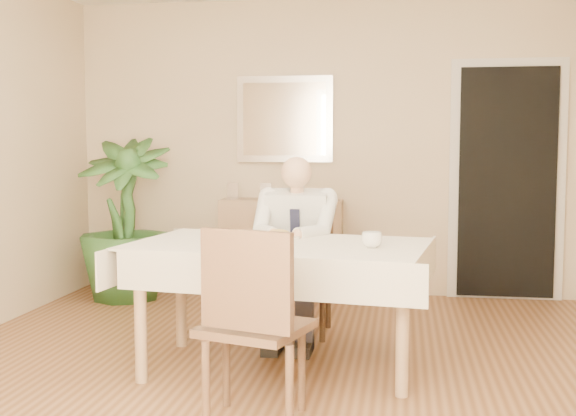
% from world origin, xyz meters
% --- Properties ---
extents(room, '(5.00, 5.02, 2.60)m').
position_xyz_m(room, '(0.00, 0.00, 1.30)').
color(room, brown).
rests_on(room, ground).
extents(window, '(1.34, 0.04, 1.44)m').
position_xyz_m(window, '(0.00, -2.47, 1.45)').
color(window, beige).
rests_on(window, room).
extents(doorway, '(0.96, 0.07, 2.10)m').
position_xyz_m(doorway, '(1.55, 2.46, 1.00)').
color(doorway, beige).
rests_on(doorway, ground).
extents(mirror, '(0.86, 0.04, 0.76)m').
position_xyz_m(mirror, '(-0.37, 2.47, 1.55)').
color(mirror, silver).
rests_on(mirror, room).
extents(dining_table, '(1.85, 1.24, 0.75)m').
position_xyz_m(dining_table, '(-0.04, 0.25, 0.67)').
color(dining_table, '#906F4A').
rests_on(dining_table, ground).
extents(chair_far, '(0.47, 0.47, 0.94)m').
position_xyz_m(chair_far, '(-0.04, 1.13, 0.53)').
color(chair_far, '#3C2517').
rests_on(chair_far, ground).
extents(chair_near, '(0.56, 0.57, 0.95)m').
position_xyz_m(chair_near, '(-0.00, -0.68, 0.54)').
color(chair_near, '#3C2517').
rests_on(chair_near, ground).
extents(seated_man, '(0.48, 0.72, 1.24)m').
position_xyz_m(seated_man, '(-0.04, 0.84, 0.69)').
color(seated_man, white).
rests_on(seated_man, ground).
extents(plate, '(0.26, 0.26, 0.02)m').
position_xyz_m(plate, '(-0.07, 0.44, 0.76)').
color(plate, white).
rests_on(plate, dining_table).
extents(food, '(0.14, 0.14, 0.06)m').
position_xyz_m(food, '(-0.07, 0.44, 0.78)').
color(food, olive).
rests_on(food, dining_table).
extents(knife, '(0.01, 0.13, 0.01)m').
position_xyz_m(knife, '(-0.03, 0.38, 0.78)').
color(knife, silver).
rests_on(knife, dining_table).
extents(fork, '(0.01, 0.13, 0.01)m').
position_xyz_m(fork, '(-0.11, 0.38, 0.78)').
color(fork, silver).
rests_on(fork, dining_table).
extents(coffee_mug, '(0.14, 0.14, 0.09)m').
position_xyz_m(coffee_mug, '(0.51, 0.13, 0.80)').
color(coffee_mug, white).
rests_on(coffee_mug, dining_table).
extents(sideboard, '(1.07, 0.39, 0.85)m').
position_xyz_m(sideboard, '(-0.37, 2.32, 0.42)').
color(sideboard, '#906F4A').
rests_on(sideboard, ground).
extents(photo_frame_left, '(0.10, 0.02, 0.14)m').
position_xyz_m(photo_frame_left, '(-0.82, 2.35, 0.92)').
color(photo_frame_left, silver).
rests_on(photo_frame_left, sideboard).
extents(photo_frame_center, '(0.10, 0.02, 0.14)m').
position_xyz_m(photo_frame_center, '(-0.52, 2.35, 0.92)').
color(photo_frame_center, silver).
rests_on(photo_frame_center, sideboard).
extents(photo_frame_right, '(0.10, 0.02, 0.14)m').
position_xyz_m(photo_frame_right, '(-0.23, 2.40, 0.92)').
color(photo_frame_right, silver).
rests_on(photo_frame_right, sideboard).
extents(potted_palm, '(0.81, 0.81, 1.39)m').
position_xyz_m(potted_palm, '(-1.67, 1.95, 0.69)').
color(potted_palm, '#264D1F').
rests_on(potted_palm, ground).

